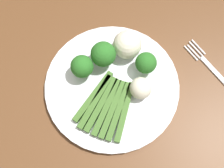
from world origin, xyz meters
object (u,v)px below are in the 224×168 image
object	(u,v)px
cauliflower_left	(127,45)
fork	(212,68)
broccoli_right	(145,61)
broccoli_front_left	(103,54)
asparagus_bundle	(107,106)
dining_table	(94,104)
cauliflower_near_center	(141,88)
plate	(112,86)
broccoli_outer_edge	(83,66)

from	to	relation	value
cauliflower_left	fork	xyz separation A→B (m)	(0.16, -0.10, -0.04)
broccoli_right	broccoli_front_left	bearing A→B (deg)	149.24
asparagus_bundle	broccoli_front_left	bearing A→B (deg)	-152.08
dining_table	cauliflower_left	distance (m)	0.19
cauliflower_near_center	broccoli_right	bearing A→B (deg)	57.41
plate	broccoli_front_left	world-z (taller)	broccoli_front_left
broccoli_front_left	cauliflower_near_center	bearing A→B (deg)	-64.12
plate	broccoli_front_left	bearing A→B (deg)	86.58
cauliflower_near_center	fork	size ratio (longest dim) A/B	0.28
broccoli_outer_edge	cauliflower_near_center	world-z (taller)	broccoli_outer_edge
cauliflower_left	plate	bearing A→B (deg)	-134.39
broccoli_front_left	broccoli_right	world-z (taller)	broccoli_front_left
broccoli_front_left	broccoli_right	xyz separation A→B (m)	(0.07, -0.04, -0.01)
broccoli_right	fork	bearing A→B (deg)	-20.98
dining_table	asparagus_bundle	distance (m)	0.13
asparagus_bundle	cauliflower_near_center	world-z (taller)	cauliflower_near_center
asparagus_bundle	cauliflower_left	bearing A→B (deg)	-175.07
fork	broccoli_front_left	bearing A→B (deg)	51.41
broccoli_front_left	broccoli_outer_edge	world-z (taller)	broccoli_front_left
asparagus_bundle	broccoli_right	xyz separation A→B (m)	(0.11, 0.05, 0.03)
asparagus_bundle	cauliflower_near_center	xyz separation A→B (m)	(0.08, 0.00, 0.02)
dining_table	cauliflower_left	size ratio (longest dim) A/B	20.63
fork	broccoli_outer_edge	bearing A→B (deg)	56.80
asparagus_bundle	cauliflower_near_center	bearing A→B (deg)	138.96
asparagus_bundle	broccoli_outer_edge	world-z (taller)	broccoli_outer_edge
cauliflower_left	fork	distance (m)	0.20
dining_table	cauliflower_near_center	xyz separation A→B (m)	(0.09, -0.04, 0.13)
broccoli_outer_edge	cauliflower_left	bearing A→B (deg)	6.99
broccoli_outer_edge	cauliflower_left	size ratio (longest dim) A/B	0.95
dining_table	cauliflower_near_center	world-z (taller)	cauliflower_near_center
asparagus_bundle	fork	world-z (taller)	asparagus_bundle
fork	dining_table	bearing A→B (deg)	65.20
asparagus_bundle	cauliflower_left	world-z (taller)	cauliflower_left
cauliflower_near_center	cauliflower_left	bearing A→B (deg)	83.06
cauliflower_left	cauliflower_near_center	size ratio (longest dim) A/B	1.35
asparagus_bundle	cauliflower_left	size ratio (longest dim) A/B	2.45
broccoli_outer_edge	asparagus_bundle	bearing A→B (deg)	-79.50
plate	cauliflower_left	distance (m)	0.09
broccoli_outer_edge	fork	xyz separation A→B (m)	(0.27, -0.09, -0.05)
broccoli_outer_edge	fork	size ratio (longest dim) A/B	0.35
dining_table	broccoli_front_left	xyz separation A→B (m)	(0.05, 0.05, 0.15)
plate	broccoli_front_left	size ratio (longest dim) A/B	4.40
plate	broccoli_right	world-z (taller)	broccoli_right
dining_table	cauliflower_left	xyz separation A→B (m)	(0.11, 0.05, 0.14)
plate	asparagus_bundle	bearing A→B (deg)	-123.70
broccoli_front_left	broccoli_outer_edge	bearing A→B (deg)	-170.88
broccoli_outer_edge	broccoli_right	bearing A→B (deg)	-16.91
fork	asparagus_bundle	bearing A→B (deg)	75.27
cauliflower_left	cauliflower_near_center	bearing A→B (deg)	-96.94
asparagus_bundle	broccoli_right	distance (m)	0.12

